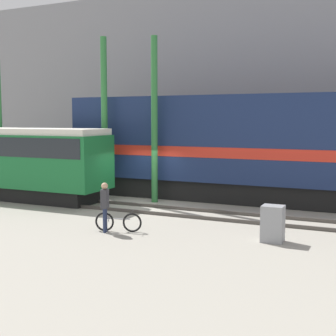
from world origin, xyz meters
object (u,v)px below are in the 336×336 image
(bicycle, at_px, (118,222))
(utility_pole_right, at_px, (154,120))
(freight_locomotive, at_px, (258,147))
(utility_pole_left, at_px, (0,125))
(person, at_px, (105,202))
(utility_pole_center, at_px, (104,119))
(signal_box, at_px, (273,224))
(streetcar, at_px, (18,159))

(bicycle, distance_m, utility_pole_right, 7.05)
(freight_locomotive, xyz_separation_m, utility_pole_left, (-14.17, -2.03, 0.97))
(freight_locomotive, xyz_separation_m, bicycle, (-3.00, -7.93, -2.32))
(bicycle, xyz_separation_m, person, (-0.39, -0.26, 0.74))
(utility_pole_left, xyz_separation_m, utility_pole_right, (9.69, 0.00, 0.29))
(utility_pole_center, bearing_deg, person, -57.78)
(bicycle, xyz_separation_m, signal_box, (5.28, 0.92, 0.25))
(person, relative_size, utility_pole_right, 0.23)
(signal_box, bearing_deg, bicycle, -170.11)
(bicycle, bearing_deg, signal_box, 9.89)
(bicycle, distance_m, utility_pole_left, 13.05)
(streetcar, bearing_deg, utility_pole_right, 17.09)
(freight_locomotive, distance_m, utility_pole_left, 14.35)
(freight_locomotive, height_order, utility_pole_right, utility_pole_right)
(streetcar, height_order, person, streetcar)
(streetcar, bearing_deg, freight_locomotive, 20.12)
(bicycle, relative_size, utility_pole_right, 0.21)
(utility_pole_right, relative_size, signal_box, 6.55)
(person, bearing_deg, freight_locomotive, 67.51)
(freight_locomotive, relative_size, utility_pole_right, 2.41)
(bicycle, distance_m, signal_box, 5.37)
(streetcar, distance_m, utility_pole_center, 4.76)
(freight_locomotive, relative_size, streetcar, 1.95)
(utility_pole_right, height_order, signal_box, utility_pole_right)
(streetcar, bearing_deg, signal_box, -12.40)
(utility_pole_center, bearing_deg, streetcar, -152.02)
(utility_pole_left, xyz_separation_m, utility_pole_center, (6.90, 0.00, 0.37))
(person, relative_size, utility_pole_left, 0.24)
(streetcar, distance_m, utility_pole_left, 4.02)
(freight_locomotive, distance_m, streetcar, 11.83)
(bicycle, bearing_deg, utility_pole_left, 152.17)
(person, xyz_separation_m, utility_pole_center, (-3.88, 6.16, 2.92))
(person, distance_m, signal_box, 5.81)
(streetcar, height_order, signal_box, streetcar)
(freight_locomotive, relative_size, utility_pole_center, 2.37)
(utility_pole_center, relative_size, utility_pole_right, 1.02)
(person, bearing_deg, streetcar, 151.84)
(utility_pole_left, bearing_deg, signal_box, -16.82)
(bicycle, bearing_deg, utility_pole_center, 125.89)
(utility_pole_left, bearing_deg, utility_pole_right, 0.00)
(utility_pole_left, height_order, utility_pole_center, utility_pole_center)
(streetcar, xyz_separation_m, bicycle, (8.09, -3.86, -1.67))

